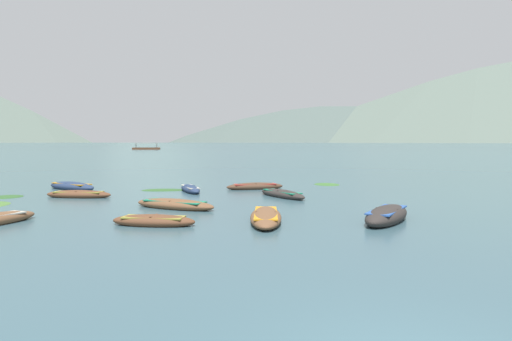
{
  "coord_description": "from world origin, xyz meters",
  "views": [
    {
      "loc": [
        -2.69,
        -5.27,
        3.02
      ],
      "look_at": [
        1.24,
        36.03,
        0.24
      ],
      "focal_mm": 30.6,
      "sensor_mm": 36.0,
      "label": 1
    }
  ],
  "objects": [
    {
      "name": "ground_plane",
      "position": [
        0.0,
        1500.0,
        0.0
      ],
      "size": [
        6000.0,
        6000.0,
        0.0
      ],
      "primitive_type": "plane",
      "color": "#385660"
    },
    {
      "name": "mountain_1",
      "position": [
        -217.22,
        1613.08,
        176.92
      ],
      "size": [
        979.64,
        979.64,
        353.83
      ],
      "primitive_type": "cone",
      "color": "slate",
      "rests_on": "ground"
    },
    {
      "name": "mountain_2",
      "position": [
        321.53,
        1395.27,
        150.99
      ],
      "size": [
        1157.72,
        1157.72,
        301.98
      ],
      "primitive_type": "cone",
      "color": "#4C5B56",
      "rests_on": "ground"
    },
    {
      "name": "mountain_3",
      "position": [
        840.49,
        1314.36,
        187.14
      ],
      "size": [
        1588.81,
        1588.81,
        374.27
      ],
      "primitive_type": "cone",
      "color": "#56665B",
      "rests_on": "ground"
    },
    {
      "name": "rowboat_0",
      "position": [
        -4.89,
        10.57,
        0.15
      ],
      "size": [
        3.23,
        1.68,
        0.49
      ],
      "color": "brown",
      "rests_on": "ground"
    },
    {
      "name": "rowboat_1",
      "position": [
        -4.5,
        14.54,
        0.17
      ],
      "size": [
        4.12,
        3.13,
        0.53
      ],
      "color": "brown",
      "rests_on": "ground"
    },
    {
      "name": "rowboat_2",
      "position": [
        0.96,
        18.05,
        0.16
      ],
      "size": [
        2.55,
        3.86,
        0.5
      ],
      "color": "#2D2826",
      "rests_on": "ground"
    },
    {
      "name": "rowboat_3",
      "position": [
        -0.16,
        22.04,
        0.17
      ],
      "size": [
        3.76,
        1.5,
        0.52
      ],
      "color": "#4C3323",
      "rests_on": "ground"
    },
    {
      "name": "rowboat_5",
      "position": [
        -10.01,
        18.91,
        0.16
      ],
      "size": [
        3.74,
        1.71,
        0.5
      ],
      "color": "brown",
      "rests_on": "ground"
    },
    {
      "name": "rowboat_6",
      "position": [
        3.78,
        10.52,
        0.22
      ],
      "size": [
        3.28,
        3.82,
        0.72
      ],
      "color": "#2D2826",
      "rests_on": "ground"
    },
    {
      "name": "rowboat_7",
      "position": [
        -4.16,
        21.07,
        0.16
      ],
      "size": [
        1.74,
        3.6,
        0.5
      ],
      "color": "navy",
      "rests_on": "ground"
    },
    {
      "name": "rowboat_8",
      "position": [
        -11.68,
        23.04,
        0.19
      ],
      "size": [
        4.01,
        3.57,
        0.6
      ],
      "color": "navy",
      "rests_on": "ground"
    },
    {
      "name": "rowboat_9",
      "position": [
        -0.78,
        10.91,
        0.17
      ],
      "size": [
        1.67,
        4.31,
        0.54
      ],
      "color": "brown",
      "rests_on": "ground"
    },
    {
      "name": "ferry_0",
      "position": [
        -27.64,
        157.87,
        0.45
      ],
      "size": [
        9.94,
        4.16,
        2.54
      ],
      "color": "brown",
      "rests_on": "ground"
    },
    {
      "name": "weed_patch_1",
      "position": [
        -5.86,
        21.96,
        0.0
      ],
      "size": [
        2.71,
        1.32,
        0.14
      ],
      "primitive_type": "ellipsoid",
      "rotation": [
        0.0,
        0.0,
        3.12
      ],
      "color": "#2D5628",
      "rests_on": "ground"
    },
    {
      "name": "weed_patch_3",
      "position": [
        -13.98,
        19.4,
        0.0
      ],
      "size": [
        2.35,
        2.37,
        0.14
      ],
      "primitive_type": "ellipsoid",
      "rotation": [
        0.0,
        0.0,
        0.87
      ],
      "color": "#2D5628",
      "rests_on": "ground"
    },
    {
      "name": "weed_patch_4",
      "position": [
        5.12,
        24.47,
        0.0
      ],
      "size": [
        2.19,
        2.39,
        0.14
      ],
      "primitive_type": "ellipsoid",
      "rotation": [
        0.0,
        0.0,
        0.28
      ],
      "color": "#38662D",
      "rests_on": "ground"
    }
  ]
}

